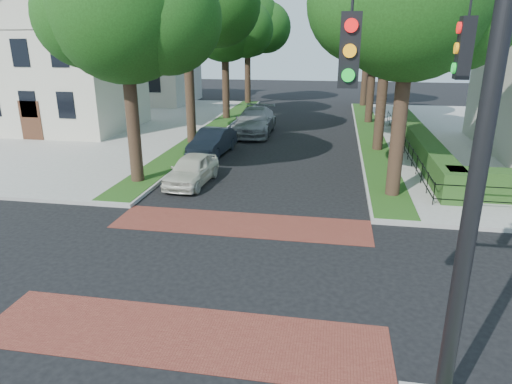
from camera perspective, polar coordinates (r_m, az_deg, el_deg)
ground at (r=13.23m, az=-4.73°, el=-9.35°), size 120.00×120.00×0.00m
sidewalk_nw at (r=38.25m, az=-26.65°, el=7.55°), size 30.00×30.00×0.15m
crosswalk_far at (r=16.04m, az=-1.88°, el=-4.04°), size 9.00×2.20×0.01m
crosswalk_near at (r=10.63m, az=-9.22°, el=-17.29°), size 9.00×2.20×0.01m
grass_strip_ne at (r=31.05m, az=14.15°, el=6.95°), size 1.60×29.80×0.02m
grass_strip_nw at (r=32.10m, az=-5.60°, el=7.80°), size 1.60×29.80×0.02m
tree_right_mid at (r=26.69m, az=16.61°, el=21.85°), size 8.25×7.09×11.22m
tree_right_far at (r=35.58m, az=14.87°, el=19.29°), size 7.25×6.23×9.74m
tree_right_back at (r=44.58m, az=14.02°, el=19.60°), size 7.50×6.45×10.20m
tree_left_near at (r=20.36m, az=-15.71°, el=21.07°), size 7.50×6.45×10.20m
tree_left_far at (r=36.49m, az=-3.72°, el=20.15°), size 7.00×6.02×9.86m
tree_left_back at (r=45.31m, az=-0.89°, el=20.28°), size 7.75×6.66×10.44m
hedge_main_road at (r=27.23m, az=19.63°, el=6.09°), size 1.00×18.00×1.20m
fence_main_road at (r=27.13m, az=17.93°, el=5.90°), size 0.06×18.00×0.90m
house_left_near at (r=34.67m, az=-23.32°, el=15.37°), size 10.00×9.00×10.14m
house_left_far at (r=47.08m, az=-13.89°, el=16.82°), size 10.00×9.00×10.14m
traffic_signal at (r=7.25m, az=24.35°, el=5.04°), size 2.17×2.00×8.00m
parked_car_front at (r=20.42m, az=-8.04°, el=2.79°), size 1.78×3.97×1.33m
parked_car_middle at (r=25.54m, az=-5.47°, el=6.24°), size 1.92×4.47×1.43m
parked_car_rear at (r=31.06m, az=-0.17°, el=8.83°), size 2.48×5.95×1.72m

